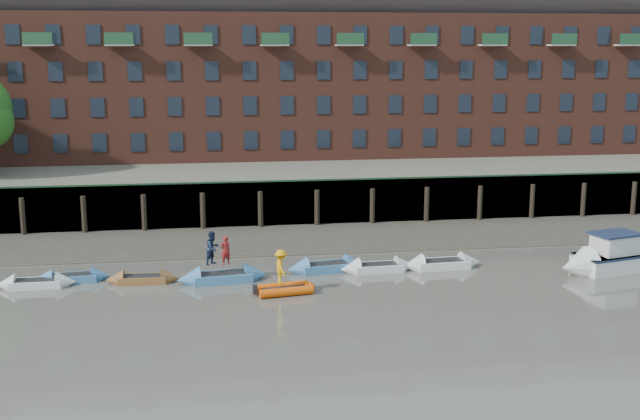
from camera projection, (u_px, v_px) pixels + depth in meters
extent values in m
plane|color=#5B574E|center=(341.00, 335.00, 35.56)|extent=(220.00, 220.00, 0.00)
cube|color=#3D382F|center=(295.00, 239.00, 53.00)|extent=(110.00, 8.00, 0.50)
cube|color=#4C4336|center=(301.00, 252.00, 49.70)|extent=(110.00, 1.60, 0.10)
cube|color=#2D2A26|center=(288.00, 203.00, 56.94)|extent=(110.00, 0.80, 3.20)
cylinder|color=black|center=(23.00, 217.00, 53.83)|extent=(0.36, 0.36, 2.60)
cylinder|color=black|center=(84.00, 215.00, 54.39)|extent=(0.36, 0.36, 2.60)
cylinder|color=black|center=(144.00, 213.00, 54.96)|extent=(0.36, 0.36, 2.60)
cylinder|color=black|center=(203.00, 211.00, 55.52)|extent=(0.36, 0.36, 2.60)
cylinder|color=black|center=(260.00, 210.00, 56.09)|extent=(0.36, 0.36, 2.60)
cylinder|color=black|center=(317.00, 208.00, 56.65)|extent=(0.36, 0.36, 2.60)
cylinder|color=black|center=(372.00, 207.00, 57.22)|extent=(0.36, 0.36, 2.60)
cylinder|color=black|center=(427.00, 205.00, 57.78)|extent=(0.36, 0.36, 2.60)
cylinder|color=black|center=(480.00, 203.00, 58.35)|extent=(0.36, 0.36, 2.60)
cylinder|color=black|center=(532.00, 202.00, 58.91)|extent=(0.36, 0.36, 2.60)
cylinder|color=black|center=(583.00, 200.00, 59.48)|extent=(0.36, 0.36, 2.60)
cylinder|color=black|center=(634.00, 199.00, 60.04)|extent=(0.36, 0.36, 2.60)
cube|color=#264C2D|center=(288.00, 181.00, 56.31)|extent=(110.00, 0.06, 0.10)
cube|color=#5E594D|center=(272.00, 173.00, 70.12)|extent=(110.00, 28.00, 3.20)
cube|color=brown|center=(269.00, 85.00, 69.55)|extent=(80.00, 10.00, 12.00)
cube|color=black|center=(21.00, 144.00, 62.71)|extent=(1.10, 0.12, 1.50)
cube|color=black|center=(60.00, 143.00, 63.13)|extent=(1.10, 0.12, 1.50)
cube|color=black|center=(99.00, 143.00, 63.56)|extent=(1.10, 0.12, 1.50)
cube|color=black|center=(138.00, 142.00, 63.98)|extent=(1.10, 0.12, 1.50)
cube|color=black|center=(176.00, 142.00, 64.40)|extent=(1.10, 0.12, 1.50)
cube|color=black|center=(214.00, 141.00, 64.83)|extent=(1.10, 0.12, 1.50)
cube|color=black|center=(251.00, 140.00, 65.25)|extent=(1.10, 0.12, 1.50)
cube|color=black|center=(287.00, 140.00, 65.67)|extent=(1.10, 0.12, 1.50)
cube|color=black|center=(324.00, 139.00, 66.10)|extent=(1.10, 0.12, 1.50)
cube|color=black|center=(359.00, 138.00, 66.52)|extent=(1.10, 0.12, 1.50)
cube|color=black|center=(394.00, 138.00, 66.95)|extent=(1.10, 0.12, 1.50)
cube|color=black|center=(429.00, 137.00, 67.37)|extent=(1.10, 0.12, 1.50)
cube|color=black|center=(464.00, 137.00, 67.79)|extent=(1.10, 0.12, 1.50)
cube|color=black|center=(497.00, 136.00, 68.22)|extent=(1.10, 0.12, 1.50)
cube|color=black|center=(531.00, 136.00, 68.64)|extent=(1.10, 0.12, 1.50)
cube|color=black|center=(564.00, 135.00, 69.06)|extent=(1.10, 0.12, 1.50)
cube|color=black|center=(597.00, 134.00, 69.49)|extent=(1.10, 0.12, 1.50)
cube|color=black|center=(629.00, 134.00, 69.91)|extent=(1.10, 0.12, 1.50)
cube|color=black|center=(18.00, 108.00, 62.14)|extent=(1.10, 0.12, 1.50)
cube|color=black|center=(58.00, 108.00, 62.57)|extent=(1.10, 0.12, 1.50)
cube|color=black|center=(97.00, 107.00, 62.99)|extent=(1.10, 0.12, 1.50)
cube|color=black|center=(136.00, 107.00, 63.41)|extent=(1.10, 0.12, 1.50)
cube|color=black|center=(175.00, 107.00, 63.84)|extent=(1.10, 0.12, 1.50)
cube|color=black|center=(213.00, 106.00, 64.26)|extent=(1.10, 0.12, 1.50)
cube|color=black|center=(250.00, 106.00, 64.68)|extent=(1.10, 0.12, 1.50)
cube|color=black|center=(287.00, 105.00, 65.11)|extent=(1.10, 0.12, 1.50)
cube|color=black|center=(324.00, 105.00, 65.53)|extent=(1.10, 0.12, 1.50)
cube|color=black|center=(360.00, 105.00, 65.95)|extent=(1.10, 0.12, 1.50)
cube|color=black|center=(395.00, 104.00, 66.38)|extent=(1.10, 0.12, 1.50)
cube|color=black|center=(430.00, 104.00, 66.80)|extent=(1.10, 0.12, 1.50)
cube|color=black|center=(465.00, 103.00, 67.22)|extent=(1.10, 0.12, 1.50)
cube|color=black|center=(499.00, 103.00, 67.65)|extent=(1.10, 0.12, 1.50)
cube|color=black|center=(533.00, 103.00, 68.07)|extent=(1.10, 0.12, 1.50)
cube|color=black|center=(566.00, 102.00, 68.50)|extent=(1.10, 0.12, 1.50)
cube|color=black|center=(599.00, 102.00, 68.92)|extent=(1.10, 0.12, 1.50)
cube|color=black|center=(632.00, 102.00, 69.34)|extent=(1.10, 0.12, 1.50)
cube|color=black|center=(15.00, 72.00, 61.57)|extent=(1.10, 0.12, 1.50)
cube|color=black|center=(56.00, 72.00, 62.00)|extent=(1.10, 0.12, 1.50)
cube|color=black|center=(95.00, 71.00, 62.42)|extent=(1.10, 0.12, 1.50)
cube|color=black|center=(135.00, 71.00, 62.85)|extent=(1.10, 0.12, 1.50)
cube|color=black|center=(174.00, 71.00, 63.27)|extent=(1.10, 0.12, 1.50)
cube|color=black|center=(212.00, 71.00, 63.69)|extent=(1.10, 0.12, 1.50)
cube|color=black|center=(250.00, 71.00, 64.12)|extent=(1.10, 0.12, 1.50)
cube|color=black|center=(287.00, 70.00, 64.54)|extent=(1.10, 0.12, 1.50)
cube|color=black|center=(324.00, 70.00, 64.96)|extent=(1.10, 0.12, 1.50)
cube|color=black|center=(360.00, 70.00, 65.39)|extent=(1.10, 0.12, 1.50)
cube|color=black|center=(396.00, 70.00, 65.81)|extent=(1.10, 0.12, 1.50)
cube|color=black|center=(431.00, 70.00, 66.23)|extent=(1.10, 0.12, 1.50)
cube|color=black|center=(466.00, 70.00, 66.66)|extent=(1.10, 0.12, 1.50)
cube|color=black|center=(500.00, 69.00, 67.08)|extent=(1.10, 0.12, 1.50)
cube|color=black|center=(535.00, 69.00, 67.50)|extent=(1.10, 0.12, 1.50)
cube|color=black|center=(568.00, 69.00, 67.93)|extent=(1.10, 0.12, 1.50)
cube|color=black|center=(601.00, 69.00, 68.35)|extent=(1.10, 0.12, 1.50)
cube|color=black|center=(634.00, 69.00, 68.78)|extent=(1.10, 0.12, 1.50)
cube|color=black|center=(12.00, 34.00, 61.01)|extent=(1.10, 0.12, 1.50)
cube|color=black|center=(53.00, 35.00, 61.43)|extent=(1.10, 0.12, 1.50)
cube|color=black|center=(93.00, 35.00, 61.85)|extent=(1.10, 0.12, 1.50)
cube|color=black|center=(133.00, 35.00, 62.28)|extent=(1.10, 0.12, 1.50)
cube|color=black|center=(172.00, 35.00, 62.70)|extent=(1.10, 0.12, 1.50)
cube|color=black|center=(211.00, 35.00, 63.12)|extent=(1.10, 0.12, 1.50)
cube|color=black|center=(249.00, 35.00, 63.55)|extent=(1.10, 0.12, 1.50)
cube|color=black|center=(287.00, 35.00, 63.97)|extent=(1.10, 0.12, 1.50)
cube|color=black|center=(324.00, 35.00, 64.40)|extent=(1.10, 0.12, 1.50)
cube|color=black|center=(360.00, 35.00, 64.82)|extent=(1.10, 0.12, 1.50)
cube|color=black|center=(396.00, 35.00, 65.24)|extent=(1.10, 0.12, 1.50)
cube|color=black|center=(432.00, 35.00, 65.67)|extent=(1.10, 0.12, 1.50)
cube|color=black|center=(467.00, 35.00, 66.09)|extent=(1.10, 0.12, 1.50)
cube|color=black|center=(502.00, 35.00, 66.51)|extent=(1.10, 0.12, 1.50)
cube|color=black|center=(536.00, 35.00, 66.94)|extent=(1.10, 0.12, 1.50)
cube|color=black|center=(570.00, 35.00, 67.36)|extent=(1.10, 0.12, 1.50)
cube|color=black|center=(604.00, 35.00, 67.78)|extent=(1.10, 0.12, 1.50)
cube|color=black|center=(637.00, 36.00, 68.21)|extent=(1.10, 0.12, 1.50)
cube|color=silver|center=(36.00, 283.00, 42.54)|extent=(2.68, 1.26, 0.41)
cone|color=silver|center=(66.00, 282.00, 42.80)|extent=(1.06, 1.22, 1.20)
cone|color=silver|center=(5.00, 285.00, 42.29)|extent=(1.06, 1.22, 1.20)
cube|color=black|center=(36.00, 280.00, 42.51)|extent=(2.23, 0.95, 0.06)
cube|color=teal|center=(72.00, 278.00, 43.57)|extent=(2.68, 1.39, 0.40)
cone|color=teal|center=(101.00, 276.00, 43.92)|extent=(1.11, 1.25, 1.17)
cone|color=teal|center=(43.00, 280.00, 43.23)|extent=(1.11, 1.25, 1.17)
cube|color=black|center=(72.00, 275.00, 43.54)|extent=(2.23, 1.06, 0.06)
cube|color=brown|center=(143.00, 279.00, 43.35)|extent=(2.58, 1.23, 0.40)
cone|color=brown|center=(170.00, 278.00, 43.51)|extent=(1.03, 1.18, 1.15)
cone|color=brown|center=(115.00, 280.00, 43.19)|extent=(1.03, 1.18, 1.15)
cube|color=black|center=(143.00, 276.00, 43.32)|extent=(2.14, 0.93, 0.06)
cube|color=teal|center=(222.00, 277.00, 43.53)|extent=(3.29, 1.79, 0.49)
cone|color=teal|center=(256.00, 275.00, 44.00)|extent=(1.39, 1.56, 1.42)
cone|color=teal|center=(188.00, 280.00, 43.06)|extent=(1.39, 1.56, 1.42)
cube|color=black|center=(222.00, 273.00, 43.49)|extent=(2.73, 1.37, 0.06)
cube|color=teal|center=(327.00, 267.00, 45.58)|extent=(3.17, 1.82, 0.47)
cone|color=teal|center=(356.00, 265.00, 46.10)|extent=(1.37, 1.52, 1.35)
cone|color=teal|center=(297.00, 270.00, 45.07)|extent=(1.37, 1.52, 1.35)
cube|color=black|center=(327.00, 263.00, 45.54)|extent=(2.63, 1.40, 0.06)
cube|color=silver|center=(378.00, 268.00, 45.54)|extent=(2.88, 1.44, 0.44)
cone|color=silver|center=(405.00, 266.00, 45.87)|extent=(1.17, 1.33, 1.26)
cone|color=silver|center=(350.00, 269.00, 45.21)|extent=(1.17, 1.33, 1.26)
cube|color=black|center=(378.00, 264.00, 45.50)|extent=(2.39, 1.10, 0.06)
cube|color=silver|center=(442.00, 264.00, 46.18)|extent=(3.13, 1.58, 0.48)
cone|color=silver|center=(471.00, 262.00, 46.54)|extent=(1.27, 1.45, 1.37)
cone|color=silver|center=(412.00, 266.00, 45.81)|extent=(1.27, 1.45, 1.37)
cube|color=black|center=(442.00, 260.00, 46.13)|extent=(2.60, 1.20, 0.06)
cylinder|color=#E54E07|center=(282.00, 286.00, 41.94)|extent=(2.82, 0.90, 0.46)
cylinder|color=#E54E07|center=(287.00, 292.00, 41.03)|extent=(2.82, 0.90, 0.46)
sphere|color=#E54E07|center=(310.00, 287.00, 41.89)|extent=(0.53, 0.53, 0.53)
cube|color=black|center=(284.00, 289.00, 41.48)|extent=(2.42, 1.16, 0.16)
cube|color=silver|center=(620.00, 261.00, 45.89)|extent=(5.77, 3.47, 0.99)
cone|color=silver|center=(575.00, 267.00, 44.70)|extent=(2.33, 2.58, 2.19)
cube|color=#19233F|center=(620.00, 254.00, 45.80)|extent=(5.79, 3.51, 0.12)
cube|color=silver|center=(615.00, 244.00, 45.51)|extent=(2.64, 2.17, 1.10)
cube|color=#19233F|center=(616.00, 234.00, 45.39)|extent=(3.01, 2.46, 0.11)
imported|color=maroon|center=(225.00, 250.00, 43.24)|extent=(0.69, 0.58, 1.59)
imported|color=#19233F|center=(213.00, 248.00, 43.25)|extent=(1.12, 1.13, 1.84)
imported|color=orange|center=(281.00, 267.00, 41.20)|extent=(0.84, 1.28, 1.86)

